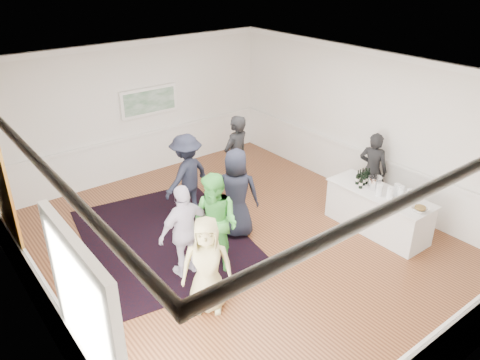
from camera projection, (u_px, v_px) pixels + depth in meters
floor at (239, 246)px, 8.71m from camera, size 8.00×8.00×0.00m
ceiling at (238, 75)px, 7.30m from camera, size 7.00×8.00×0.02m
wall_left at (26, 237)px, 6.08m from camera, size 0.02×8.00×3.20m
wall_right at (369, 126)px, 9.93m from camera, size 0.02×8.00×3.20m
wall_back at (133, 111)px, 10.84m from camera, size 7.00×0.02×3.20m
wall_front at (459, 288)px, 5.17m from camera, size 7.00×0.02×3.20m
wainscoting at (239, 223)px, 8.49m from camera, size 7.00×8.00×1.00m
mirror at (1, 187)px, 6.94m from camera, size 0.05×1.25×1.85m
doorway at (87, 330)px, 4.85m from camera, size 0.10×1.78×2.56m
landscape_painting at (149, 101)px, 10.95m from camera, size 1.44×0.06×0.66m
area_rug at (165, 237)px, 8.96m from camera, size 3.38×4.11×0.02m
serving_table at (378, 211)px, 9.05m from camera, size 0.79×2.06×0.83m
bartender at (372, 170)px, 9.79m from camera, size 0.58×0.70×1.64m
guest_tan at (207, 265)px, 6.89m from camera, size 0.92×0.86×1.58m
guest_green at (215, 223)px, 7.77m from camera, size 0.91×1.02×1.75m
guest_lilac at (185, 231)px, 7.64m from camera, size 0.98×0.43×1.66m
guest_dark_a at (187, 175)px, 9.43m from camera, size 1.26×0.92×1.75m
guest_dark_b at (236, 158)px, 10.04m from camera, size 0.78×0.60×1.90m
guest_navy at (236, 193)px, 8.73m from camera, size 1.00×0.99×1.75m
wine_bottles at (363, 176)px, 9.12m from camera, size 0.41×0.24×0.31m
juice_pitchers at (395, 191)px, 8.63m from camera, size 0.39×0.58×0.24m
ice_bucket at (375, 183)px, 8.95m from camera, size 0.26×0.26×0.25m
nut_bowl at (420, 209)px, 8.22m from camera, size 0.29×0.29×0.08m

